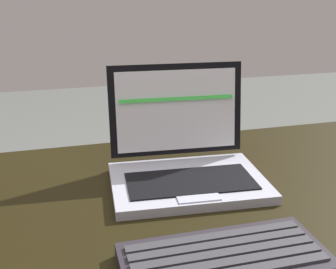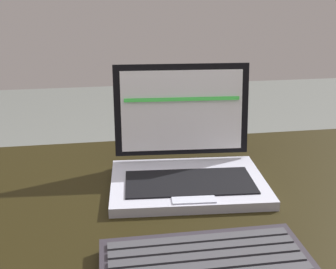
# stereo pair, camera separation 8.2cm
# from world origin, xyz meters

# --- Properties ---
(desk) EXTENTS (1.53, 0.70, 0.71)m
(desk) POSITION_xyz_m (0.00, 0.00, 0.62)
(desk) COLOR black
(desk) RESTS_ON ground
(laptop_front) EXTENTS (0.32, 0.26, 0.23)m
(laptop_front) POSITION_xyz_m (0.00, 0.09, 0.75)
(laptop_front) COLOR #AFB1C3
(laptop_front) RESTS_ON desk
(external_keyboard) EXTENTS (0.30, 0.14, 0.03)m
(external_keyboard) POSITION_xyz_m (-0.03, -0.20, 0.72)
(external_keyboard) COLOR #28242B
(external_keyboard) RESTS_ON desk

